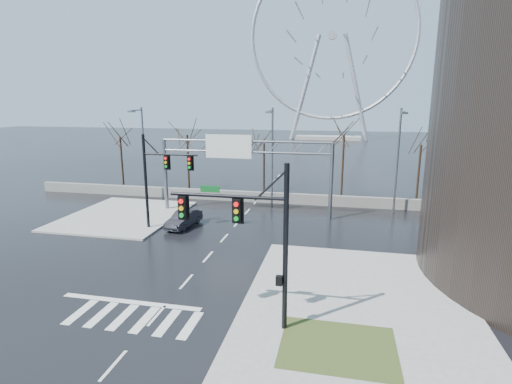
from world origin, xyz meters
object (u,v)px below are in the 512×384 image
(sign_gantry, at_px, (241,161))
(car, at_px, (184,219))
(signal_mast_near, at_px, (256,231))
(ferris_wheel, at_px, (332,42))
(signal_mast_far, at_px, (158,173))

(sign_gantry, xyz_separation_m, car, (-3.86, -4.84, -4.49))
(signal_mast_near, height_order, ferris_wheel, ferris_wheel)
(signal_mast_far, xyz_separation_m, sign_gantry, (5.49, 6.00, 0.35))
(signal_mast_near, distance_m, sign_gantry, 19.79)
(car, bearing_deg, ferris_wheel, 92.11)
(signal_mast_far, distance_m, ferris_wheel, 89.30)
(signal_mast_near, bearing_deg, car, 123.54)
(signal_mast_far, bearing_deg, car, 35.36)
(car, bearing_deg, signal_mast_far, -136.32)
(ferris_wheel, bearing_deg, signal_mast_near, -89.92)
(signal_mast_far, bearing_deg, signal_mast_near, -49.74)
(sign_gantry, distance_m, car, 7.65)
(sign_gantry, bearing_deg, car, -128.58)
(signal_mast_far, relative_size, sign_gantry, 0.49)
(car, bearing_deg, sign_gantry, 59.74)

